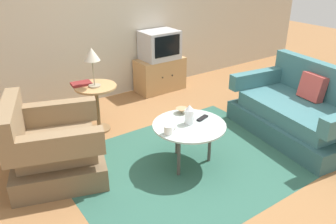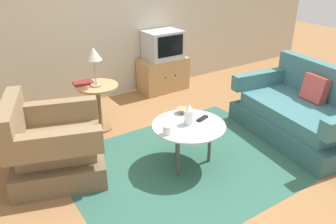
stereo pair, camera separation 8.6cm
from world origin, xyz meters
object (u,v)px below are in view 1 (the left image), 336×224
(side_table, at_px, (97,98))
(bowl, at_px, (182,111))
(couch, at_px, (300,113))
(tv_remote_dark, at_px, (202,118))
(vase, at_px, (189,115))
(book, at_px, (81,84))
(table_lamp, at_px, (92,57))
(mug, at_px, (169,130))
(tv_stand, at_px, (160,74))
(television, at_px, (160,45))
(coffee_table, at_px, (189,128))
(armchair, at_px, (52,150))

(side_table, xyz_separation_m, bowl, (0.56, -1.02, 0.07))
(couch, bearing_deg, tv_remote_dark, 86.58)
(vase, bearing_deg, couch, -10.18)
(vase, relative_size, book, 0.83)
(table_lamp, relative_size, tv_remote_dark, 2.90)
(bowl, relative_size, tv_remote_dark, 0.80)
(vase, xyz_separation_m, mug, (-0.30, -0.06, -0.06))
(book, bearing_deg, table_lamp, -47.18)
(tv_stand, height_order, television, television)
(coffee_table, distance_m, bowl, 0.29)
(book, bearing_deg, couch, -31.60)
(book, bearing_deg, side_table, -39.66)
(couch, xyz_separation_m, bowl, (-1.46, 0.53, 0.22))
(couch, bearing_deg, tv_stand, 22.71)
(television, relative_size, mug, 4.24)
(vase, bearing_deg, mug, -169.33)
(armchair, distance_m, book, 1.08)
(tv_stand, distance_m, bowl, 1.96)
(tv_stand, bearing_deg, book, -159.65)
(coffee_table, relative_size, tv_remote_dark, 4.62)
(vase, bearing_deg, side_table, 110.33)
(bowl, bearing_deg, television, 63.23)
(couch, relative_size, coffee_table, 2.23)
(table_lamp, xyz_separation_m, mug, (0.18, -1.31, -0.46))
(book, bearing_deg, tv_stand, 26.67)
(couch, height_order, television, television)
(coffee_table, distance_m, tv_remote_dark, 0.20)
(tv_stand, relative_size, book, 3.09)
(mug, bearing_deg, armchair, 145.21)
(coffee_table, distance_m, side_table, 1.36)
(tv_stand, relative_size, mug, 5.83)
(tv_stand, height_order, book, book)
(couch, xyz_separation_m, television, (-0.59, 2.26, 0.47))
(mug, bearing_deg, tv_remote_dark, 6.88)
(book, bearing_deg, vase, -60.54)
(armchair, relative_size, vase, 5.22)
(tv_stand, bearing_deg, armchair, -148.46)
(armchair, distance_m, tv_stand, 2.62)
(tv_stand, distance_m, table_lamp, 1.78)
(television, bearing_deg, side_table, -153.46)
(tv_stand, bearing_deg, mug, -122.00)
(armchair, height_order, vase, armchair)
(table_lamp, height_order, book, table_lamp)
(coffee_table, xyz_separation_m, mug, (-0.29, -0.04, 0.09))
(side_table, height_order, vase, vase)
(mug, distance_m, book, 1.49)
(television, bearing_deg, coffee_table, -116.09)
(tv_remote_dark, bearing_deg, coffee_table, -11.95)
(table_lamp, xyz_separation_m, book, (-0.11, 0.15, -0.36))
(armchair, relative_size, coffee_table, 1.45)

